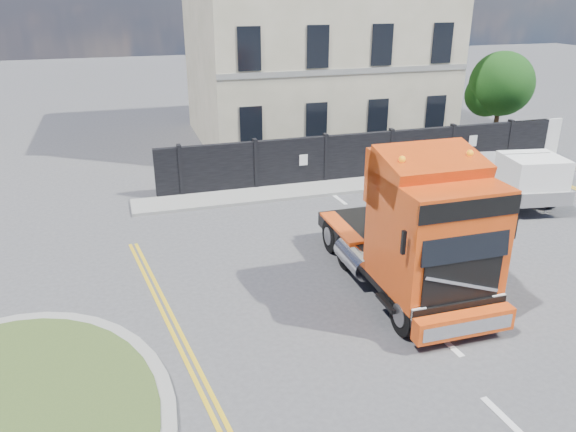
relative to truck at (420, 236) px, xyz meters
name	(u,v)px	position (x,y,z in m)	size (l,w,h in m)	color
ground	(301,301)	(-2.96, 0.70, -1.79)	(120.00, 120.00, 0.00)	#424244
hoarding_fence	(381,155)	(3.60, 9.70, -0.79)	(18.80, 0.25, 2.00)	black
georgian_building	(313,27)	(3.04, 17.20, 3.99)	(12.30, 10.30, 12.80)	beige
tree	(498,87)	(11.42, 12.79, 1.26)	(3.20, 3.20, 4.80)	#382619
pavement_far	(377,183)	(3.04, 8.80, -1.73)	(20.00, 1.60, 0.12)	gray
truck	(420,236)	(0.00, 0.00, 0.00)	(2.52, 6.66, 3.98)	black
flatbed_pickup	(520,177)	(7.04, 5.03, -0.67)	(2.75, 5.25, 2.08)	slate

